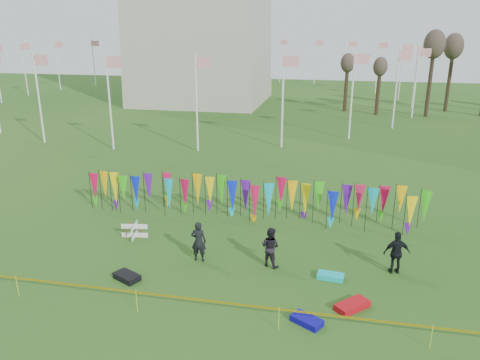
% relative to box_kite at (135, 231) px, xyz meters
% --- Properties ---
extents(ground, '(160.00, 160.00, 0.00)m').
position_rel_box_kite_xyz_m(ground, '(4.84, -3.79, -0.37)').
color(ground, '#204B15').
rests_on(ground, ground).
extents(flagpole_ring, '(57.40, 56.16, 8.00)m').
position_rel_box_kite_xyz_m(flagpole_ring, '(-9.16, 44.21, 3.63)').
color(flagpole_ring, silver).
rests_on(flagpole_ring, ground).
extents(banner_row, '(18.64, 0.64, 2.24)m').
position_rel_box_kite_xyz_m(banner_row, '(5.12, 3.68, 0.99)').
color(banner_row, black).
rests_on(banner_row, ground).
extents(caution_tape_near, '(26.00, 0.02, 0.90)m').
position_rel_box_kite_xyz_m(caution_tape_near, '(4.61, -5.94, 0.41)').
color(caution_tape_near, yellow).
rests_on(caution_tape_near, ground).
extents(box_kite, '(0.67, 0.67, 0.74)m').
position_rel_box_kite_xyz_m(box_kite, '(0.00, 0.00, 0.00)').
color(box_kite, red).
rests_on(box_kite, ground).
extents(person_left, '(0.69, 0.52, 1.87)m').
position_rel_box_kite_xyz_m(person_left, '(3.81, -1.63, 0.56)').
color(person_left, black).
rests_on(person_left, ground).
extents(person_mid, '(1.01, 0.83, 1.80)m').
position_rel_box_kite_xyz_m(person_mid, '(6.99, -1.45, 0.53)').
color(person_mid, black).
rests_on(person_mid, ground).
extents(person_right, '(1.21, 0.83, 1.88)m').
position_rel_box_kite_xyz_m(person_right, '(12.28, -0.98, 0.57)').
color(person_right, black).
rests_on(person_right, ground).
extents(kite_bag_turquoise, '(1.13, 0.65, 0.22)m').
position_rel_box_kite_xyz_m(kite_bag_turquoise, '(9.62, -2.05, -0.26)').
color(kite_bag_turquoise, '#0DCACA').
rests_on(kite_bag_turquoise, ground).
extents(kite_bag_blue, '(1.24, 1.05, 0.23)m').
position_rel_box_kite_xyz_m(kite_bag_blue, '(8.88, -5.37, -0.26)').
color(kite_bag_blue, '#0E0997').
rests_on(kite_bag_blue, ground).
extents(kite_bag_red, '(1.39, 1.38, 0.25)m').
position_rel_box_kite_xyz_m(kite_bag_red, '(10.46, -4.10, -0.25)').
color(kite_bag_red, red).
rests_on(kite_bag_red, ground).
extents(kite_bag_black, '(1.26, 1.05, 0.25)m').
position_rel_box_kite_xyz_m(kite_bag_black, '(1.36, -3.86, -0.25)').
color(kite_bag_black, black).
rests_on(kite_bag_black, ground).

